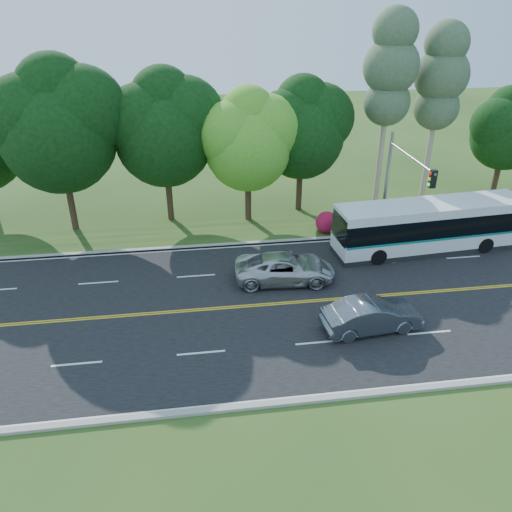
{
  "coord_description": "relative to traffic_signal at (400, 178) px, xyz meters",
  "views": [
    {
      "loc": [
        -6.0,
        -21.65,
        14.67
      ],
      "look_at": [
        -2.7,
        2.0,
        1.88
      ],
      "focal_mm": 35.0,
      "sensor_mm": 36.0,
      "label": 1
    }
  ],
  "objects": [
    {
      "name": "ground",
      "position": [
        -6.49,
        -5.4,
        -4.67
      ],
      "size": [
        120.0,
        120.0,
        0.0
      ],
      "primitive_type": "plane",
      "color": "#2A4717",
      "rests_on": "ground"
    },
    {
      "name": "curb_north",
      "position": [
        -6.49,
        1.75,
        -4.6
      ],
      "size": [
        60.0,
        0.3,
        0.15
      ],
      "primitive_type": "cube",
      "color": "#9E998E",
      "rests_on": "ground"
    },
    {
      "name": "bougainvillea_hedge",
      "position": [
        0.69,
        2.75,
        -3.95
      ],
      "size": [
        9.5,
        2.25,
        1.5
      ],
      "color": "maroon",
      "rests_on": "ground"
    },
    {
      "name": "suv",
      "position": [
        -7.49,
        -3.06,
        -3.87
      ],
      "size": [
        5.8,
        2.99,
        1.56
      ],
      "primitive_type": "imported",
      "rotation": [
        0.0,
        0.0,
        1.5
      ],
      "color": "silver",
      "rests_on": "road"
    },
    {
      "name": "sedan",
      "position": [
        -4.23,
        -8.21,
        -3.86
      ],
      "size": [
        4.95,
        2.16,
        1.58
      ],
      "primitive_type": "imported",
      "rotation": [
        0.0,
        0.0,
        1.67
      ],
      "color": "slate",
      "rests_on": "road"
    },
    {
      "name": "tree_row",
      "position": [
        -11.65,
        6.73,
        2.06
      ],
      "size": [
        44.7,
        9.1,
        13.84
      ],
      "color": "black",
      "rests_on": "ground"
    },
    {
      "name": "traffic_signal",
      "position": [
        0.0,
        0.0,
        0.0
      ],
      "size": [
        0.42,
        6.1,
        7.0
      ],
      "color": "gray",
      "rests_on": "ground"
    },
    {
      "name": "lane_markings",
      "position": [
        -6.59,
        -5.4,
        -4.65
      ],
      "size": [
        57.6,
        13.82,
        0.0
      ],
      "color": "gold",
      "rests_on": "road"
    },
    {
      "name": "curb_south",
      "position": [
        -6.49,
        -12.55,
        -4.6
      ],
      "size": [
        60.0,
        0.3,
        0.15
      ],
      "primitive_type": "cube",
      "color": "#9E998E",
      "rests_on": "ground"
    },
    {
      "name": "grass_verge",
      "position": [
        -6.49,
        3.6,
        -4.62
      ],
      "size": [
        60.0,
        4.0,
        0.1
      ],
      "primitive_type": "cube",
      "color": "#2A4717",
      "rests_on": "ground"
    },
    {
      "name": "transit_bus",
      "position": [
        2.14,
        -0.52,
        -3.1
      ],
      "size": [
        12.17,
        3.5,
        3.14
      ],
      "rotation": [
        0.0,
        0.0,
        0.08
      ],
      "color": "silver",
      "rests_on": "road"
    },
    {
      "name": "road",
      "position": [
        -6.49,
        -5.4,
        -4.66
      ],
      "size": [
        60.0,
        14.0,
        0.02
      ],
      "primitive_type": "cube",
      "color": "black",
      "rests_on": "ground"
    }
  ]
}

